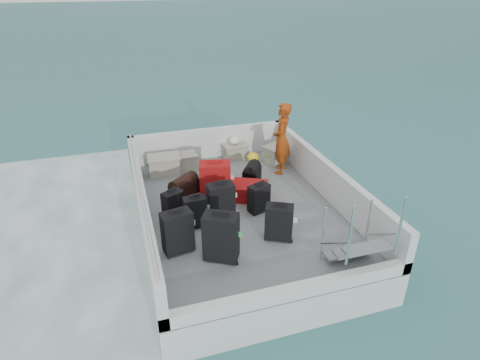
# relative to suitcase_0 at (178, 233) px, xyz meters

# --- Properties ---
(ground) EXTENTS (160.00, 160.00, 0.00)m
(ground) POSITION_rel_suitcase_0_xyz_m (1.30, 0.98, -0.97)
(ground) COLOR #175050
(ground) RESTS_ON ground
(ferry_hull) EXTENTS (3.60, 5.00, 0.60)m
(ferry_hull) POSITION_rel_suitcase_0_xyz_m (1.30, 0.98, -0.67)
(ferry_hull) COLOR silver
(ferry_hull) RESTS_ON ground
(deck) EXTENTS (3.30, 4.70, 0.02)m
(deck) POSITION_rel_suitcase_0_xyz_m (1.30, 0.98, -0.36)
(deck) COLOR slate
(deck) RESTS_ON ferry_hull
(deck_fittings) EXTENTS (3.60, 5.00, 0.90)m
(deck_fittings) POSITION_rel_suitcase_0_xyz_m (1.64, 0.66, 0.02)
(deck_fittings) COLOR silver
(deck_fittings) RESTS_ON deck
(suitcase_0) EXTENTS (0.50, 0.34, 0.71)m
(suitcase_0) POSITION_rel_suitcase_0_xyz_m (0.00, 0.00, 0.00)
(suitcase_0) COLOR black
(suitcase_0) RESTS_ON deck
(suitcase_1) EXTENTS (0.38, 0.22, 0.56)m
(suitcase_1) POSITION_rel_suitcase_0_xyz_m (0.40, 0.60, -0.07)
(suitcase_1) COLOR black
(suitcase_1) RESTS_ON deck
(suitcase_2) EXTENTS (0.41, 0.35, 0.52)m
(suitcase_2) POSITION_rel_suitcase_0_xyz_m (0.08, 0.99, -0.09)
(suitcase_2) COLOR black
(suitcase_2) RESTS_ON deck
(suitcase_3) EXTENTS (0.59, 0.51, 0.77)m
(suitcase_3) POSITION_rel_suitcase_0_xyz_m (0.58, -0.37, 0.03)
(suitcase_3) COLOR black
(suitcase_3) RESTS_ON deck
(suitcase_4) EXTENTS (0.47, 0.29, 0.68)m
(suitcase_4) POSITION_rel_suitcase_0_xyz_m (0.87, 0.72, -0.01)
(suitcase_4) COLOR black
(suitcase_4) RESTS_ON deck
(suitcase_5) EXTENTS (0.63, 0.47, 0.78)m
(suitcase_5) POSITION_rel_suitcase_0_xyz_m (0.94, 1.36, 0.04)
(suitcase_5) COLOR #98120B
(suitcase_5) RESTS_ON deck
(suitcase_6) EXTENTS (0.51, 0.43, 0.61)m
(suitcase_6) POSITION_rel_suitcase_0_xyz_m (1.61, -0.14, -0.05)
(suitcase_6) COLOR black
(suitcase_6) RESTS_ON deck
(suitcase_7) EXTENTS (0.43, 0.34, 0.53)m
(suitcase_7) POSITION_rel_suitcase_0_xyz_m (1.59, 0.75, -0.09)
(suitcase_7) COLOR black
(suitcase_7) RESTS_ON deck
(suitcase_8) EXTENTS (0.91, 0.79, 0.30)m
(suitcase_8) POSITION_rel_suitcase_0_xyz_m (1.54, 1.28, -0.20)
(suitcase_8) COLOR #98120B
(suitcase_8) RESTS_ON deck
(duffel_0) EXTENTS (0.64, 0.60, 0.32)m
(duffel_0) POSITION_rel_suitcase_0_xyz_m (0.40, 1.74, -0.19)
(duffel_0) COLOR black
(duffel_0) RESTS_ON deck
(duffel_1) EXTENTS (0.54, 0.41, 0.32)m
(duffel_1) POSITION_rel_suitcase_0_xyz_m (0.98, 1.81, -0.19)
(duffel_1) COLOR black
(duffel_1) RESTS_ON deck
(duffel_2) EXTENTS (0.49, 0.53, 0.32)m
(duffel_2) POSITION_rel_suitcase_0_xyz_m (1.85, 1.90, -0.19)
(duffel_2) COLOR black
(duffel_2) RESTS_ON deck
(crate_0) EXTENTS (0.66, 0.47, 0.38)m
(crate_0) POSITION_rel_suitcase_0_xyz_m (0.17, 2.81, -0.16)
(crate_0) COLOR #A3A18E
(crate_0) RESTS_ON deck
(crate_1) EXTENTS (0.56, 0.40, 0.33)m
(crate_1) POSITION_rel_suitcase_0_xyz_m (0.62, 2.91, -0.19)
(crate_1) COLOR #A3A18E
(crate_1) RESTS_ON deck
(crate_2) EXTENTS (0.55, 0.40, 0.31)m
(crate_2) POSITION_rel_suitcase_0_xyz_m (1.86, 3.18, -0.20)
(crate_2) COLOR #A3A18E
(crate_2) RESTS_ON deck
(crate_3) EXTENTS (0.69, 0.59, 0.35)m
(crate_3) POSITION_rel_suitcase_0_xyz_m (2.75, 2.69, -0.18)
(crate_3) COLOR #A3A18E
(crate_3) RESTS_ON deck
(yellow_bag) EXTENTS (0.28, 0.26, 0.22)m
(yellow_bag) POSITION_rel_suitcase_0_xyz_m (2.19, 2.84, -0.24)
(yellow_bag) COLOR gold
(yellow_bag) RESTS_ON deck
(white_bag) EXTENTS (0.24, 0.24, 0.18)m
(white_bag) POSITION_rel_suitcase_0_xyz_m (1.86, 3.18, 0.05)
(white_bag) COLOR white
(white_bag) RESTS_ON crate_2
(passenger) EXTENTS (0.59, 0.67, 1.53)m
(passenger) POSITION_rel_suitcase_0_xyz_m (2.60, 2.17, 0.41)
(passenger) COLOR #C74C12
(passenger) RESTS_ON deck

